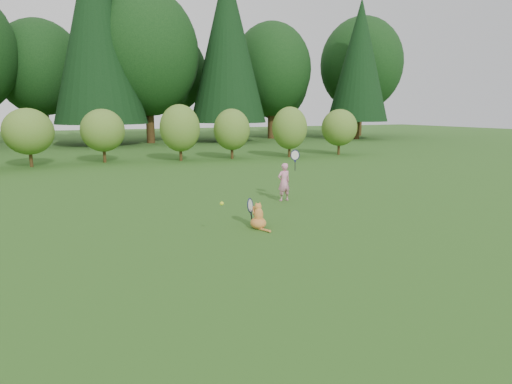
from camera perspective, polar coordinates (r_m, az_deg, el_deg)
name	(u,v)px	position (r m, az deg, el deg)	size (l,w,h in m)	color
ground	(263,234)	(8.55, 0.99, -5.64)	(100.00, 100.00, 0.00)	#1D4D15
shrub_row	(144,132)	(20.74, -14.66, 7.69)	(28.00, 3.00, 2.80)	olive
woodland_backdrop	(112,30)	(31.03, -18.60, 19.75)	(48.00, 10.00, 15.00)	black
child	(284,181)	(11.57, 3.79, 1.46)	(0.59, 0.36, 1.55)	pink
cat	(258,215)	(8.91, 0.26, -3.07)	(0.43, 0.77, 0.76)	#B46522
tennis_ball	(222,203)	(8.19, -4.58, -1.54)	(0.08, 0.08, 0.08)	#D1ED1B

